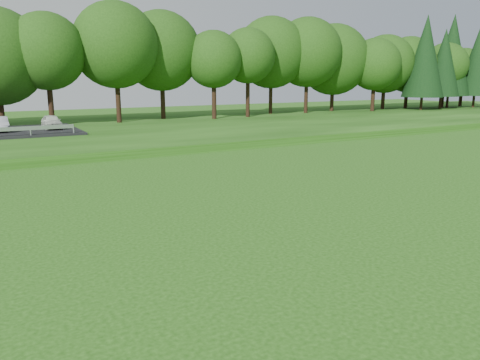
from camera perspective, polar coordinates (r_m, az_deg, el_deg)
berm at (r=48.48m, az=-5.40°, el=6.67°), size 130.00×30.00×0.60m
walking_path at (r=36.32m, az=3.86°, el=4.34°), size 130.00×1.60×0.04m
treeline at (r=52.00m, az=-7.48°, el=15.62°), size 104.00×7.00×15.00m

